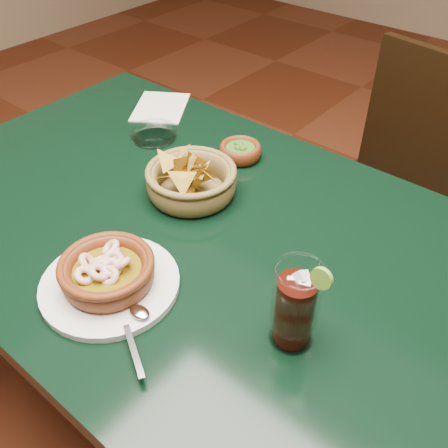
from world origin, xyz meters
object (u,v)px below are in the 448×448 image
Objects in this scene: chip_basket at (191,181)px; dining_table at (179,250)px; dining_chair at (388,193)px; shrimp_plate at (108,274)px; cola_drink at (295,306)px.

dining_table is at bearing -74.00° from chip_basket.
dining_chair reaches higher than shrimp_plate.
chip_basket is at bearing 106.00° from dining_table.
cola_drink reaches higher than shrimp_plate.
dining_chair reaches higher than dining_table.
dining_chair is at bearing 72.69° from chip_basket.
dining_table is at bearing 103.64° from shrimp_plate.
chip_basket is at bearing 154.31° from cola_drink.
cola_drink is at bearing 20.01° from shrimp_plate.
chip_basket reaches higher than dining_table.
chip_basket is 0.41m from cola_drink.
cola_drink is (0.17, -0.81, 0.34)m from dining_chair.
chip_basket is (-0.20, -0.64, 0.30)m from dining_chair.
cola_drink is at bearing -17.33° from dining_table.
dining_chair is 0.97m from shrimp_plate.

